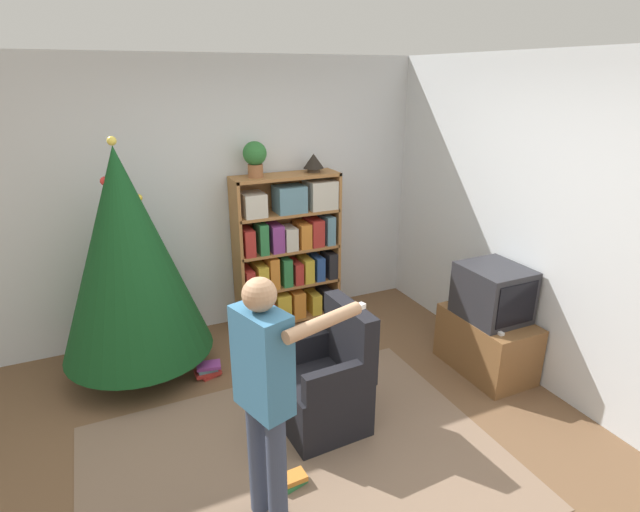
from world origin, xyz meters
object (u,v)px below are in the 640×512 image
object	(u,v)px
bookshelf	(289,250)
television	(493,293)
standing_person	(265,387)
table_lamp	(314,162)
potted_plant	(255,157)
armchair	(326,386)
christmas_tree	(128,255)

from	to	relation	value
bookshelf	television	size ratio (longest dim) A/B	2.89
standing_person	table_lamp	xyz separation A→B (m)	(1.31, 2.30, 0.74)
standing_person	potted_plant	size ratio (longest dim) A/B	4.58
armchair	potted_plant	size ratio (longest dim) A/B	2.80
armchair	bookshelf	bearing A→B (deg)	164.59
television	standing_person	distance (m)	2.31
armchair	christmas_tree	bearing A→B (deg)	-141.05
bookshelf	television	world-z (taller)	bookshelf
television	bookshelf	bearing A→B (deg)	126.23
bookshelf	table_lamp	bearing A→B (deg)	2.49
standing_person	table_lamp	size ratio (longest dim) A/B	7.53
table_lamp	potted_plant	bearing A→B (deg)	180.00
bookshelf	armchair	xyz separation A→B (m)	(-0.38, -1.68, -0.44)
christmas_tree	potted_plant	xyz separation A→B (m)	(1.22, 0.40, 0.64)
christmas_tree	table_lamp	size ratio (longest dim) A/B	9.99
standing_person	television	bearing A→B (deg)	89.96
christmas_tree	standing_person	bearing A→B (deg)	-75.39
table_lamp	television	bearing A→B (deg)	-61.11
bookshelf	standing_person	distance (m)	2.51
bookshelf	table_lamp	distance (m)	0.91
television	table_lamp	size ratio (longest dim) A/B	2.63
standing_person	bookshelf	bearing A→B (deg)	138.62
television	armchair	distance (m)	1.61
potted_plant	standing_person	bearing A→B (deg)	-107.41
bookshelf	armchair	distance (m)	1.77
television	christmas_tree	bearing A→B (deg)	155.77
television	potted_plant	distance (m)	2.41
bookshelf	christmas_tree	world-z (taller)	christmas_tree
table_lamp	armchair	bearing A→B (deg)	-111.41
television	table_lamp	bearing A→B (deg)	118.89
christmas_tree	standing_person	xyz separation A→B (m)	(0.49, -1.89, -0.18)
christmas_tree	potted_plant	world-z (taller)	christmas_tree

